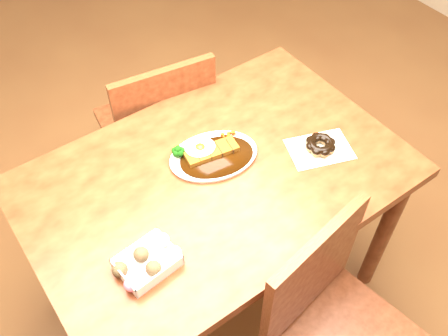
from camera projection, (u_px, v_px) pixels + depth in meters
ground at (218, 286)px, 2.15m from camera, size 6.00×6.00×0.00m
table at (216, 194)px, 1.65m from camera, size 1.20×0.80×0.75m
chair_far at (159, 128)px, 2.10m from camera, size 0.48×0.48×0.87m
chair_near at (335, 330)px, 1.53m from camera, size 0.48×0.48×0.87m
katsu_curry_plate at (212, 154)px, 1.62m from camera, size 0.33×0.27×0.06m
donut_box at (147, 262)px, 1.35m from camera, size 0.19×0.14×0.05m
pon_de_ring at (320, 145)px, 1.63m from camera, size 0.24×0.21×0.04m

